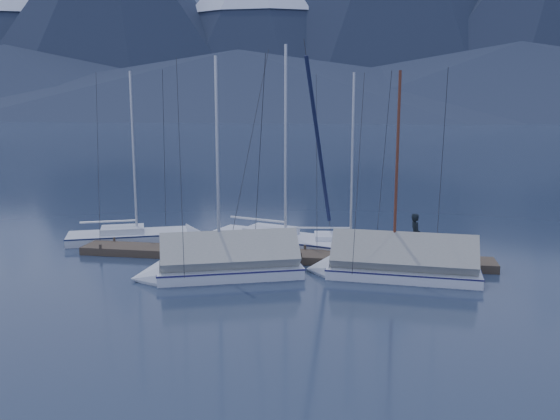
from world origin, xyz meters
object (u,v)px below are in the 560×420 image
object	(u,v)px
sailboat_covered_far	(216,266)
sailboat_open_left	(147,237)
sailboat_covered_near	(390,266)
person	(415,235)
sailboat_open_mid	(296,244)
sailboat_open_right	(360,246)

from	to	relation	value
sailboat_covered_far	sailboat_open_left	bearing A→B (deg)	132.63
sailboat_covered_near	person	distance (m)	2.48
sailboat_open_mid	sailboat_covered_near	distance (m)	5.98
sailboat_covered_near	sailboat_covered_far	distance (m)	6.79
sailboat_open_left	person	size ratio (longest dim) A/B	4.93
sailboat_open_right	sailboat_covered_far	world-z (taller)	sailboat_covered_far
sailboat_open_right	person	bearing A→B (deg)	-43.48
sailboat_open_left	sailboat_open_mid	world-z (taller)	sailboat_open_mid
sailboat_open_left	sailboat_covered_near	xyz separation A→B (m)	(11.83, -4.37, 0.28)
sailboat_open_right	sailboat_covered_near	bearing A→B (deg)	-73.32
person	sailboat_covered_near	bearing A→B (deg)	139.21
person	sailboat_covered_far	bearing A→B (deg)	99.04
sailboat_open_mid	sailboat_covered_far	xyz separation A→B (m)	(-2.36, -5.35, 0.27)
person	sailboat_open_left	bearing A→B (deg)	65.80
sailboat_open_left	sailboat_covered_near	distance (m)	12.62
sailboat_open_left	sailboat_open_right	size ratio (longest dim) A/B	1.02
sailboat_open_mid	sailboat_open_right	world-z (taller)	sailboat_open_mid
sailboat_open_right	sailboat_open_left	bearing A→B (deg)	179.69
sailboat_covered_far	sailboat_covered_near	bearing A→B (deg)	10.36
sailboat_open_mid	sailboat_open_right	distance (m)	3.03
sailboat_open_left	sailboat_covered_far	xyz separation A→B (m)	(5.15, -5.59, 0.29)
sailboat_covered_far	person	distance (m)	8.45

